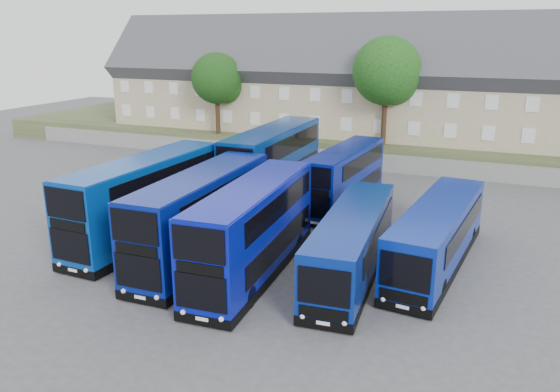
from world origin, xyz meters
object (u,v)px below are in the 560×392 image
at_px(dd_front_left, 146,201).
at_px(dd_front_mid, 202,218).
at_px(tree_mid, 389,74).
at_px(coach_east_a, 352,245).
at_px(tree_west, 219,80).

xyz_separation_m(dd_front_left, dd_front_mid, (4.37, -1.26, -0.07)).
bearing_deg(tree_mid, dd_front_mid, -100.35).
height_order(dd_front_left, dd_front_mid, dd_front_left).
relative_size(dd_front_left, tree_mid, 1.28).
distance_m(dd_front_mid, tree_mid, 24.96).
relative_size(coach_east_a, tree_west, 1.53).
xyz_separation_m(dd_front_mid, tree_mid, (4.36, 23.87, 5.85)).
relative_size(coach_east_a, tree_mid, 1.27).
bearing_deg(coach_east_a, dd_front_left, 174.66).
distance_m(dd_front_left, tree_mid, 24.92).
bearing_deg(tree_west, coach_east_a, -49.11).
height_order(dd_front_mid, coach_east_a, dd_front_mid).
distance_m(dd_front_left, coach_east_a, 12.09).
distance_m(dd_front_left, tree_west, 23.76).
height_order(tree_west, tree_mid, tree_mid).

